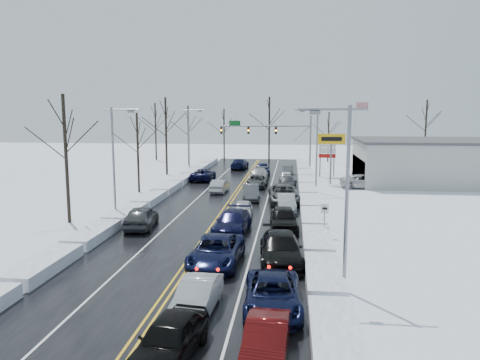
# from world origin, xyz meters

# --- Properties ---
(ground) EXTENTS (160.00, 160.00, 0.00)m
(ground) POSITION_xyz_m (0.00, 0.00, 0.00)
(ground) COLOR white
(ground) RESTS_ON ground
(road_surface) EXTENTS (14.00, 84.00, 0.01)m
(road_surface) POSITION_xyz_m (0.00, 2.00, 0.01)
(road_surface) COLOR black
(road_surface) RESTS_ON ground
(snow_bank_left) EXTENTS (1.86, 72.00, 0.71)m
(snow_bank_left) POSITION_xyz_m (-7.60, 2.00, 0.00)
(snow_bank_left) COLOR white
(snow_bank_left) RESTS_ON ground
(snow_bank_right) EXTENTS (1.86, 72.00, 0.71)m
(snow_bank_right) POSITION_xyz_m (7.60, 2.00, 0.00)
(snow_bank_right) COLOR white
(snow_bank_right) RESTS_ON ground
(traffic_signal_mast) EXTENTS (13.28, 0.39, 8.00)m
(traffic_signal_mast) POSITION_xyz_m (3.45, 27.99, 5.48)
(traffic_signal_mast) COLOR slate
(traffic_signal_mast) RESTS_ON ground
(tires_plus_sign) EXTENTS (3.20, 0.34, 6.00)m
(tires_plus_sign) POSITION_xyz_m (10.50, 15.99, 4.99)
(tires_plus_sign) COLOR slate
(tires_plus_sign) RESTS_ON ground
(used_vehicles_sign) EXTENTS (2.20, 0.22, 4.65)m
(used_vehicles_sign) POSITION_xyz_m (10.50, 22.00, 3.32)
(used_vehicles_sign) COLOR slate
(used_vehicles_sign) RESTS_ON ground
(speed_limit_sign) EXTENTS (0.55, 0.09, 2.35)m
(speed_limit_sign) POSITION_xyz_m (8.20, -8.00, 1.63)
(speed_limit_sign) COLOR slate
(speed_limit_sign) RESTS_ON ground
(flagpole) EXTENTS (1.87, 1.20, 10.00)m
(flagpole) POSITION_xyz_m (15.17, 30.00, 5.93)
(flagpole) COLOR silver
(flagpole) RESTS_ON ground
(dealership_building) EXTENTS (20.40, 12.40, 5.30)m
(dealership_building) POSITION_xyz_m (23.98, 18.00, 2.66)
(dealership_building) COLOR #A8A9A4
(dealership_building) RESTS_ON ground
(streetlight_se) EXTENTS (3.20, 0.25, 9.00)m
(streetlight_se) POSITION_xyz_m (8.30, -18.00, 5.31)
(streetlight_se) COLOR slate
(streetlight_se) RESTS_ON ground
(streetlight_ne) EXTENTS (3.20, 0.25, 9.00)m
(streetlight_ne) POSITION_xyz_m (8.30, 10.00, 5.31)
(streetlight_ne) COLOR slate
(streetlight_ne) RESTS_ON ground
(streetlight_sw) EXTENTS (3.20, 0.25, 9.00)m
(streetlight_sw) POSITION_xyz_m (-8.30, -4.00, 5.31)
(streetlight_sw) COLOR slate
(streetlight_sw) RESTS_ON ground
(streetlight_nw) EXTENTS (3.20, 0.25, 9.00)m
(streetlight_nw) POSITION_xyz_m (-8.30, 24.00, 5.31)
(streetlight_nw) COLOR slate
(streetlight_nw) RESTS_ON ground
(tree_left_b) EXTENTS (4.00, 4.00, 10.00)m
(tree_left_b) POSITION_xyz_m (-11.50, -6.00, 6.99)
(tree_left_b) COLOR #2D231C
(tree_left_b) RESTS_ON ground
(tree_left_c) EXTENTS (3.40, 3.40, 8.50)m
(tree_left_c) POSITION_xyz_m (-10.50, 8.00, 5.94)
(tree_left_c) COLOR #2D231C
(tree_left_c) RESTS_ON ground
(tree_left_d) EXTENTS (4.20, 4.20, 10.50)m
(tree_left_d) POSITION_xyz_m (-11.20, 22.00, 7.33)
(tree_left_d) COLOR #2D231C
(tree_left_d) RESTS_ON ground
(tree_left_e) EXTENTS (3.80, 3.80, 9.50)m
(tree_left_e) POSITION_xyz_m (-10.80, 34.00, 6.64)
(tree_left_e) COLOR #2D231C
(tree_left_e) RESTS_ON ground
(tree_far_a) EXTENTS (4.00, 4.00, 10.00)m
(tree_far_a) POSITION_xyz_m (-18.00, 40.00, 6.99)
(tree_far_a) COLOR #2D231C
(tree_far_a) RESTS_ON ground
(tree_far_b) EXTENTS (3.60, 3.60, 9.00)m
(tree_far_b) POSITION_xyz_m (-6.00, 41.00, 6.29)
(tree_far_b) COLOR #2D231C
(tree_far_b) RESTS_ON ground
(tree_far_c) EXTENTS (4.40, 4.40, 11.00)m
(tree_far_c) POSITION_xyz_m (2.00, 39.00, 7.68)
(tree_far_c) COLOR #2D231C
(tree_far_c) RESTS_ON ground
(tree_far_d) EXTENTS (3.40, 3.40, 8.50)m
(tree_far_d) POSITION_xyz_m (12.00, 40.50, 5.94)
(tree_far_d) COLOR #2D231C
(tree_far_d) RESTS_ON ground
(tree_far_e) EXTENTS (4.20, 4.20, 10.50)m
(tree_far_e) POSITION_xyz_m (28.00, 41.00, 7.33)
(tree_far_e) COLOR #2D231C
(tree_far_e) RESTS_ON ground
(queued_car_0) EXTENTS (2.45, 4.79, 1.56)m
(queued_car_0) POSITION_xyz_m (1.68, -25.19, 0.00)
(queued_car_0) COLOR black
(queued_car_0) RESTS_ON ground
(queued_car_1) EXTENTS (1.74, 4.43, 1.44)m
(queued_car_1) POSITION_xyz_m (1.84, -21.15, 0.00)
(queued_car_1) COLOR #ADB1B6
(queued_car_1) RESTS_ON ground
(queued_car_2) EXTENTS (2.86, 5.90, 1.62)m
(queued_car_2) POSITION_xyz_m (1.68, -14.86, 0.00)
(queued_car_2) COLOR black
(queued_car_2) RESTS_ON ground
(queued_car_3) EXTENTS (2.60, 5.62, 1.59)m
(queued_car_3) POSITION_xyz_m (1.69, -7.82, 0.00)
(queued_car_3) COLOR black
(queued_car_3) RESTS_ON ground
(queued_car_4) EXTENTS (1.79, 4.00, 1.34)m
(queued_car_4) POSITION_xyz_m (1.91, -2.64, 0.00)
(queued_car_4) COLOR silver
(queued_car_4) RESTS_ON ground
(queued_car_5) EXTENTS (2.14, 4.69, 1.49)m
(queued_car_5) POSITION_xyz_m (1.88, 4.93, 0.00)
(queued_car_5) COLOR #45484B
(queued_car_5) RESTS_ON ground
(queued_car_6) EXTENTS (2.37, 4.95, 1.36)m
(queued_car_6) POSITION_xyz_m (1.90, 12.70, 0.00)
(queued_car_6) COLOR #3A3D3F
(queued_car_6) RESTS_ON ground
(queued_car_7) EXTENTS (2.25, 5.54, 1.61)m
(queued_car_7) POSITION_xyz_m (1.80, 17.14, 0.00)
(queued_car_7) COLOR gray
(queued_car_7) RESTS_ON ground
(queued_car_8) EXTENTS (2.35, 4.98, 1.64)m
(queued_car_8) POSITION_xyz_m (1.89, 23.21, 0.00)
(queued_car_8) COLOR black
(queued_car_8) RESTS_ON ground
(queued_car_9) EXTENTS (1.70, 4.37, 1.42)m
(queued_car_9) POSITION_xyz_m (5.07, -24.83, 0.00)
(queued_car_9) COLOR #4A0A09
(queued_car_9) RESTS_ON ground
(queued_car_10) EXTENTS (2.76, 5.50, 1.49)m
(queued_car_10) POSITION_xyz_m (5.13, -20.70, 0.00)
(queued_car_10) COLOR black
(queued_car_10) RESTS_ON ground
(queued_car_11) EXTENTS (2.85, 6.02, 1.70)m
(queued_car_11) POSITION_xyz_m (5.32, -14.14, 0.00)
(queued_car_11) COLOR black
(queued_car_11) RESTS_ON ground
(queued_car_12) EXTENTS (2.38, 5.07, 1.68)m
(queued_car_12) POSITION_xyz_m (5.35, -6.37, 0.00)
(queued_car_12) COLOR black
(queued_car_12) RESTS_ON ground
(queued_car_13) EXTENTS (1.90, 4.50, 1.44)m
(queued_car_13) POSITION_xyz_m (5.42, 0.26, 0.00)
(queued_car_13) COLOR #A6AAAE
(queued_car_13) RESTS_ON ground
(queued_car_14) EXTENTS (3.23, 6.21, 1.67)m
(queued_car_14) POSITION_xyz_m (5.15, 3.82, 0.00)
(queued_car_14) COLOR #404245
(queued_car_14) RESTS_ON ground
(queued_car_15) EXTENTS (2.26, 4.75, 1.34)m
(queued_car_15) POSITION_xyz_m (5.43, 12.34, 0.00)
(queued_car_15) COLOR #383A3D
(queued_car_15) RESTS_ON ground
(queued_car_16) EXTENTS (1.88, 4.02, 1.33)m
(queued_car_16) POSITION_xyz_m (5.18, 16.56, 0.00)
(queued_car_16) COLOR white
(queued_car_16) RESTS_ON ground
(queued_car_17) EXTENTS (1.51, 4.07, 1.33)m
(queued_car_17) POSITION_xyz_m (5.35, 22.95, 0.00)
(queued_car_17) COLOR #45484B
(queued_car_17) RESTS_ON ground
(oncoming_car_0) EXTENTS (1.67, 4.26, 1.38)m
(oncoming_car_0) POSITION_xyz_m (-1.81, 8.79, 0.00)
(oncoming_car_0) COLOR #AAACB2
(oncoming_car_0) RESTS_ON ground
(oncoming_car_1) EXTENTS (2.69, 5.46, 1.49)m
(oncoming_car_1) POSITION_xyz_m (-5.19, 17.14, 0.00)
(oncoming_car_1) COLOR black
(oncoming_car_1) RESTS_ON ground
(oncoming_car_2) EXTENTS (2.45, 5.53, 1.58)m
(oncoming_car_2) POSITION_xyz_m (-1.92, 29.19, 0.00)
(oncoming_car_2) COLOR black
(oncoming_car_2) RESTS_ON ground
(oncoming_car_3) EXTENTS (2.51, 5.13, 1.69)m
(oncoming_car_3) POSITION_xyz_m (-5.29, -7.07, 0.00)
(oncoming_car_3) COLOR #3D4042
(oncoming_car_3) RESTS_ON ground
(parked_car_0) EXTENTS (5.66, 2.76, 1.55)m
(parked_car_0) POSITION_xyz_m (14.18, 13.34, 0.00)
(parked_car_0) COLOR #B8B8BA
(parked_car_0) RESTS_ON ground
(parked_car_1) EXTENTS (2.57, 5.76, 1.64)m
(parked_car_1) POSITION_xyz_m (17.08, 17.48, 0.00)
(parked_car_1) COLOR #4B0A0B
(parked_car_1) RESTS_ON ground
(parked_car_2) EXTENTS (2.10, 4.72, 1.58)m
(parked_car_2) POSITION_xyz_m (15.03, 22.71, 0.00)
(parked_car_2) COLOR black
(parked_car_2) RESTS_ON ground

